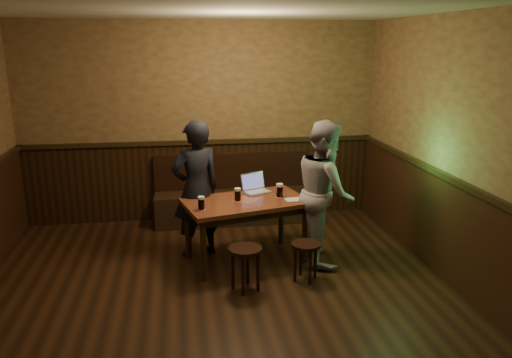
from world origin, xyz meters
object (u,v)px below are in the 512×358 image
Objects in this scene: pint_left at (201,203)px; pint_mid at (238,194)px; bench at (233,200)px; person_suit at (196,189)px; laptop at (255,187)px; stool_left at (245,256)px; pint_right at (280,190)px; stool_right at (306,251)px; person_grey at (325,192)px; pub_table at (246,208)px.

pint_mid is (0.43, 0.25, 0.00)m from pint_left.
bench is 1.34× the size of person_suit.
laptop reaches higher than pint_mid.
laptop is (0.27, 1.06, 0.42)m from stool_left.
bench reaches higher than pint_left.
bench is 13.37× the size of pint_right.
pint_left is at bearing 72.67° from person_suit.
stool_right is at bearing -88.86° from laptop.
bench is 1.48m from pint_mid.
person_grey is (0.75, -0.43, 0.03)m from laptop.
pub_table is (-0.00, -1.38, 0.33)m from bench.
laptop is (-0.25, 0.26, -0.02)m from pint_right.
bench is 1.82m from person_grey.
pint_mid is (-0.09, -0.01, 0.17)m from pub_table.
pint_left is 0.09× the size of person_grey.
pint_left reaches higher than stool_right.
stool_right is at bearing 10.34° from stool_left.
bench is 5.73× the size of laptop.
stool_left is 2.86× the size of pint_right.
pint_left is at bearing 162.02° from stool_right.
pub_table is at bearing 87.23° from person_grey.
bench is 1.48m from pint_right.
stool_left is 1.17m from laptop.
laptop reaches higher than stool_right.
bench is at bearing 75.90° from pub_table.
pub_table is 0.45m from pint_right.
pint_right reaches higher than stool_left.
stool_left is 1.28m from person_grey.
pint_left is at bearing 99.99° from person_grey.
bench reaches higher than pub_table.
person_suit is at bearing 141.99° from stool_right.
pint_right is at bearing 75.59° from person_grey.
person_suit reaches higher than stool_left.
laptop reaches higher than pub_table.
person_suit is (-0.55, 0.26, 0.18)m from pub_table.
bench is 5.17× the size of stool_right.
person_grey is at bearing 144.76° from person_suit.
bench is at bearing 105.82° from stool_right.
person_grey is at bearing -52.01° from laptop.
pint_mid is at bearing -149.54° from laptop.
laptop reaches higher than pint_left.
pint_mid is at bearing 128.25° from person_suit.
person_suit is at bearing 168.08° from pint_right.
stool_left is (-0.11, -0.73, -0.27)m from pub_table.
bench reaches higher than stool_left.
bench reaches higher than stool_right.
person_suit reaches higher than laptop.
stool_right is (0.56, -1.99, 0.03)m from bench.
pint_right is 0.36m from laptop.
pub_table is 9.97× the size of pint_mid.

